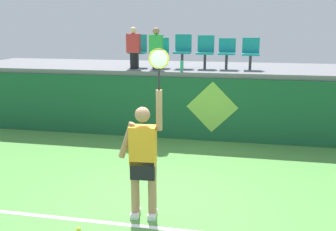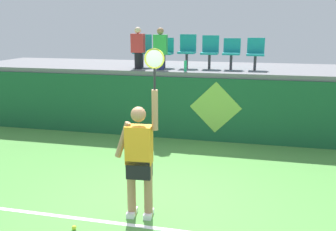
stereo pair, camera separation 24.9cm
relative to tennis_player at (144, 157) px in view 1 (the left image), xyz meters
name	(u,v)px [view 1 (the left image)]	position (x,y,z in m)	size (l,w,h in m)	color
ground_plane	(155,206)	(0.08, 0.34, -0.96)	(40.00, 40.00, 0.00)	#519342
court_back_wall	(188,108)	(0.08, 4.09, -0.17)	(13.17, 0.20, 1.58)	#195633
spectator_platform	(196,68)	(0.08, 5.47, 0.68)	(13.17, 2.88, 0.12)	slate
court_baseline_stripe	(145,227)	(0.08, -0.30, -0.95)	(11.85, 0.08, 0.01)	white
tennis_player	(144,157)	(0.00, 0.00, 0.00)	(0.75, 0.29, 2.52)	white
tennis_ball	(79,229)	(-0.80, -0.60, -0.92)	(0.07, 0.07, 0.07)	#D1E533
water_bottle	(182,66)	(-0.12, 4.23, 0.87)	(0.07, 0.07, 0.27)	#26B272
stadium_chair_0	(138,49)	(-1.45, 4.96, 1.23)	(0.44, 0.42, 0.88)	#38383D
stadium_chair_1	(160,51)	(-0.83, 4.96, 1.19)	(0.44, 0.42, 0.79)	#38383D
stadium_chair_2	(183,49)	(-0.21, 4.96, 1.24)	(0.44, 0.42, 0.89)	#38383D
stadium_chair_3	(205,50)	(0.39, 4.96, 1.23)	(0.44, 0.42, 0.86)	#38383D
stadium_chair_4	(227,51)	(0.95, 4.95, 1.20)	(0.44, 0.42, 0.79)	#38383D
stadium_chair_5	(251,52)	(1.56, 4.96, 1.20)	(0.44, 0.42, 0.81)	#38383D
spectator_0	(134,48)	(-1.45, 4.53, 1.30)	(0.34, 0.20, 1.08)	black
spectator_1	(156,48)	(-0.83, 4.49, 1.29)	(0.34, 0.20, 1.07)	navy
wall_signage_mount	(211,141)	(0.68, 3.98, -0.95)	(1.27, 0.01, 1.50)	#195633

